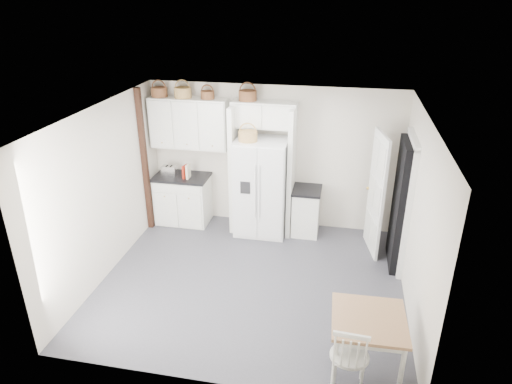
# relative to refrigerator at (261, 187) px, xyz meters

# --- Properties ---
(floor) EXTENTS (4.50, 4.50, 0.00)m
(floor) POSITION_rel_refrigerator_xyz_m (0.15, -1.60, -0.87)
(floor) COLOR #474851
(floor) RESTS_ON ground
(ceiling) EXTENTS (4.50, 4.50, 0.00)m
(ceiling) POSITION_rel_refrigerator_xyz_m (0.15, -1.60, 1.73)
(ceiling) COLOR white
(ceiling) RESTS_ON wall_back
(wall_back) EXTENTS (4.50, 0.00, 4.50)m
(wall_back) POSITION_rel_refrigerator_xyz_m (0.15, 0.40, 0.43)
(wall_back) COLOR beige
(wall_back) RESTS_ON floor
(wall_left) EXTENTS (0.00, 4.00, 4.00)m
(wall_left) POSITION_rel_refrigerator_xyz_m (-2.10, -1.60, 0.43)
(wall_left) COLOR beige
(wall_left) RESTS_ON floor
(wall_right) EXTENTS (0.00, 4.00, 4.00)m
(wall_right) POSITION_rel_refrigerator_xyz_m (2.40, -1.60, 0.43)
(wall_right) COLOR beige
(wall_right) RESTS_ON floor
(refrigerator) EXTENTS (0.90, 0.72, 1.74)m
(refrigerator) POSITION_rel_refrigerator_xyz_m (0.00, 0.00, 0.00)
(refrigerator) COLOR white
(refrigerator) RESTS_ON floor
(base_cab_left) EXTENTS (0.96, 0.61, 0.89)m
(base_cab_left) POSITION_rel_refrigerator_xyz_m (-1.52, 0.10, -0.42)
(base_cab_left) COLOR white
(base_cab_left) RESTS_ON floor
(base_cab_right) EXTENTS (0.47, 0.56, 0.82)m
(base_cab_right) POSITION_rel_refrigerator_xyz_m (0.80, 0.10, -0.46)
(base_cab_right) COLOR white
(base_cab_right) RESTS_ON floor
(dining_table) EXTENTS (0.86, 0.86, 0.69)m
(dining_table) POSITION_rel_refrigerator_xyz_m (1.80, -2.99, -0.52)
(dining_table) COLOR brown
(dining_table) RESTS_ON floor
(windsor_chair) EXTENTS (0.45, 0.41, 0.88)m
(windsor_chair) POSITION_rel_refrigerator_xyz_m (1.60, -3.35, -0.43)
(windsor_chair) COLOR white
(windsor_chair) RESTS_ON floor
(counter_left) EXTENTS (1.00, 0.65, 0.04)m
(counter_left) POSITION_rel_refrigerator_xyz_m (-1.52, 0.10, 0.04)
(counter_left) COLOR black
(counter_left) RESTS_ON base_cab_left
(counter_right) EXTENTS (0.50, 0.60, 0.04)m
(counter_right) POSITION_rel_refrigerator_xyz_m (0.80, 0.10, -0.03)
(counter_right) COLOR black
(counter_right) RESTS_ON base_cab_right
(toaster) EXTENTS (0.27, 0.16, 0.18)m
(toaster) POSITION_rel_refrigerator_xyz_m (-1.74, 0.07, 0.15)
(toaster) COLOR silver
(toaster) RESTS_ON counter_left
(cookbook_red) EXTENTS (0.07, 0.17, 0.25)m
(cookbook_red) POSITION_rel_refrigerator_xyz_m (-1.41, 0.02, 0.18)
(cookbook_red) COLOR #AA2211
(cookbook_red) RESTS_ON counter_left
(cookbook_cream) EXTENTS (0.04, 0.18, 0.26)m
(cookbook_cream) POSITION_rel_refrigerator_xyz_m (-1.35, 0.02, 0.19)
(cookbook_cream) COLOR beige
(cookbook_cream) RESTS_ON counter_left
(basket_upper_a) EXTENTS (0.29, 0.29, 0.16)m
(basket_upper_a) POSITION_rel_refrigerator_xyz_m (-1.87, 0.23, 1.56)
(basket_upper_a) COLOR brown
(basket_upper_a) RESTS_ON upper_cabinet
(basket_upper_b) EXTENTS (0.30, 0.30, 0.18)m
(basket_upper_b) POSITION_rel_refrigerator_xyz_m (-1.44, 0.23, 1.57)
(basket_upper_b) COLOR brown
(basket_upper_b) RESTS_ON upper_cabinet
(basket_upper_c) EXTENTS (0.24, 0.24, 0.14)m
(basket_upper_c) POSITION_rel_refrigerator_xyz_m (-0.99, 0.23, 1.55)
(basket_upper_c) COLOR brown
(basket_upper_c) RESTS_ON upper_cabinet
(basket_bridge_a) EXTENTS (0.31, 0.31, 0.17)m
(basket_bridge_a) POSITION_rel_refrigerator_xyz_m (-0.29, 0.23, 1.57)
(basket_bridge_a) COLOR brown
(basket_bridge_a) RESTS_ON bridge_cabinet
(basket_fridge_a) EXTENTS (0.32, 0.32, 0.17)m
(basket_fridge_a) POSITION_rel_refrigerator_xyz_m (-0.22, -0.10, 0.96)
(basket_fridge_a) COLOR brown
(basket_fridge_a) RESTS_ON refrigerator
(upper_cabinet) EXTENTS (1.40, 0.34, 0.90)m
(upper_cabinet) POSITION_rel_refrigerator_xyz_m (-1.35, 0.23, 1.03)
(upper_cabinet) COLOR white
(upper_cabinet) RESTS_ON wall_back
(bridge_cabinet) EXTENTS (1.12, 0.34, 0.45)m
(bridge_cabinet) POSITION_rel_refrigerator_xyz_m (-0.00, 0.23, 1.25)
(bridge_cabinet) COLOR white
(bridge_cabinet) RESTS_ON wall_back
(fridge_panel_left) EXTENTS (0.08, 0.60, 2.30)m
(fridge_panel_left) POSITION_rel_refrigerator_xyz_m (-0.51, 0.10, 0.28)
(fridge_panel_left) COLOR white
(fridge_panel_left) RESTS_ON floor
(fridge_panel_right) EXTENTS (0.08, 0.60, 2.30)m
(fridge_panel_right) POSITION_rel_refrigerator_xyz_m (0.51, 0.10, 0.28)
(fridge_panel_right) COLOR white
(fridge_panel_right) RESTS_ON floor
(trim_post) EXTENTS (0.09, 0.09, 2.60)m
(trim_post) POSITION_rel_refrigerator_xyz_m (-2.05, -0.25, 0.43)
(trim_post) COLOR black
(trim_post) RESTS_ON floor
(doorway_void) EXTENTS (0.18, 0.85, 2.05)m
(doorway_void) POSITION_rel_refrigerator_xyz_m (2.31, -0.60, 0.15)
(doorway_void) COLOR black
(doorway_void) RESTS_ON floor
(door_slab) EXTENTS (0.21, 0.79, 2.05)m
(door_slab) POSITION_rel_refrigerator_xyz_m (1.95, -0.27, 0.15)
(door_slab) COLOR white
(door_slab) RESTS_ON floor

